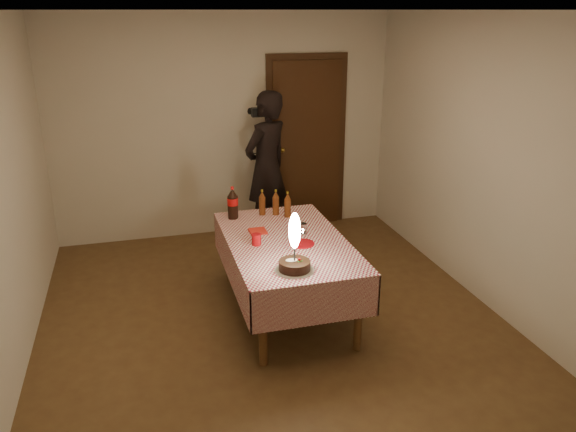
{
  "coord_description": "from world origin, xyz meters",
  "views": [
    {
      "loc": [
        -1.03,
        -4.26,
        2.6
      ],
      "look_at": [
        0.16,
        0.06,
        0.95
      ],
      "focal_mm": 35.0,
      "sensor_mm": 36.0,
      "label": 1
    }
  ],
  "objects_px": {
    "cola_bottle": "(233,203)",
    "amber_bottle_right": "(288,205)",
    "birthday_cake": "(295,255)",
    "clear_cup": "(303,228)",
    "red_plate": "(302,244)",
    "dining_table": "(286,250)",
    "photographer": "(267,168)",
    "amber_bottle_mid": "(276,203)",
    "amber_bottle_left": "(262,203)",
    "red_cup": "(256,239)"
  },
  "relations": [
    {
      "from": "birthday_cake",
      "to": "amber_bottle_right",
      "type": "distance_m",
      "value": 1.2
    },
    {
      "from": "amber_bottle_left",
      "to": "amber_bottle_right",
      "type": "bearing_deg",
      "value": -28.52
    },
    {
      "from": "red_plate",
      "to": "amber_bottle_right",
      "type": "height_order",
      "value": "amber_bottle_right"
    },
    {
      "from": "amber_bottle_left",
      "to": "red_plate",
      "type": "bearing_deg",
      "value": -78.85
    },
    {
      "from": "amber_bottle_left",
      "to": "cola_bottle",
      "type": "bearing_deg",
      "value": -175.62
    },
    {
      "from": "clear_cup",
      "to": "dining_table",
      "type": "bearing_deg",
      "value": -146.6
    },
    {
      "from": "photographer",
      "to": "amber_bottle_right",
      "type": "bearing_deg",
      "value": -93.55
    },
    {
      "from": "clear_cup",
      "to": "amber_bottle_left",
      "type": "bearing_deg",
      "value": 113.32
    },
    {
      "from": "clear_cup",
      "to": "amber_bottle_right",
      "type": "bearing_deg",
      "value": 92.64
    },
    {
      "from": "dining_table",
      "to": "red_plate",
      "type": "relative_size",
      "value": 7.82
    },
    {
      "from": "clear_cup",
      "to": "amber_bottle_left",
      "type": "height_order",
      "value": "amber_bottle_left"
    },
    {
      "from": "dining_table",
      "to": "photographer",
      "type": "distance_m",
      "value": 1.78
    },
    {
      "from": "birthday_cake",
      "to": "clear_cup",
      "type": "bearing_deg",
      "value": 68.29
    },
    {
      "from": "clear_cup",
      "to": "amber_bottle_right",
      "type": "relative_size",
      "value": 0.35
    },
    {
      "from": "photographer",
      "to": "red_plate",
      "type": "bearing_deg",
      "value": -94.18
    },
    {
      "from": "clear_cup",
      "to": "cola_bottle",
      "type": "bearing_deg",
      "value": 134.72
    },
    {
      "from": "red_plate",
      "to": "dining_table",
      "type": "bearing_deg",
      "value": 130.19
    },
    {
      "from": "dining_table",
      "to": "photographer",
      "type": "xyz_separation_m",
      "value": [
        0.24,
        1.74,
        0.27
      ]
    },
    {
      "from": "cola_bottle",
      "to": "photographer",
      "type": "distance_m",
      "value": 1.22
    },
    {
      "from": "red_cup",
      "to": "amber_bottle_mid",
      "type": "xyz_separation_m",
      "value": [
        0.35,
        0.69,
        0.07
      ]
    },
    {
      "from": "dining_table",
      "to": "clear_cup",
      "type": "xyz_separation_m",
      "value": [
        0.19,
        0.12,
        0.14
      ]
    },
    {
      "from": "cola_bottle",
      "to": "amber_bottle_left",
      "type": "height_order",
      "value": "cola_bottle"
    },
    {
      "from": "amber_bottle_left",
      "to": "amber_bottle_right",
      "type": "relative_size",
      "value": 1.0
    },
    {
      "from": "cola_bottle",
      "to": "amber_bottle_right",
      "type": "distance_m",
      "value": 0.53
    },
    {
      "from": "amber_bottle_left",
      "to": "photographer",
      "type": "bearing_deg",
      "value": 74.23
    },
    {
      "from": "cola_bottle",
      "to": "amber_bottle_right",
      "type": "height_order",
      "value": "cola_bottle"
    },
    {
      "from": "amber_bottle_mid",
      "to": "birthday_cake",
      "type": "bearing_deg",
      "value": -97.87
    },
    {
      "from": "red_plate",
      "to": "amber_bottle_mid",
      "type": "height_order",
      "value": "amber_bottle_mid"
    },
    {
      "from": "cola_bottle",
      "to": "amber_bottle_mid",
      "type": "distance_m",
      "value": 0.43
    },
    {
      "from": "clear_cup",
      "to": "photographer",
      "type": "height_order",
      "value": "photographer"
    },
    {
      "from": "dining_table",
      "to": "birthday_cake",
      "type": "height_order",
      "value": "birthday_cake"
    },
    {
      "from": "clear_cup",
      "to": "red_plate",
      "type": "bearing_deg",
      "value": -108.85
    },
    {
      "from": "birthday_cake",
      "to": "photographer",
      "type": "xyz_separation_m",
      "value": [
        0.34,
        2.34,
        0.05
      ]
    },
    {
      "from": "red_plate",
      "to": "amber_bottle_right",
      "type": "distance_m",
      "value": 0.7
    },
    {
      "from": "dining_table",
      "to": "photographer",
      "type": "bearing_deg",
      "value": 82.15
    },
    {
      "from": "birthday_cake",
      "to": "amber_bottle_left",
      "type": "relative_size",
      "value": 1.86
    },
    {
      "from": "clear_cup",
      "to": "amber_bottle_mid",
      "type": "bearing_deg",
      "value": 102.11
    },
    {
      "from": "amber_bottle_left",
      "to": "amber_bottle_right",
      "type": "xyz_separation_m",
      "value": [
        0.22,
        -0.12,
        0.0
      ]
    },
    {
      "from": "birthday_cake",
      "to": "amber_bottle_right",
      "type": "xyz_separation_m",
      "value": [
        0.27,
        1.17,
        -0.01
      ]
    },
    {
      "from": "dining_table",
      "to": "clear_cup",
      "type": "height_order",
      "value": "clear_cup"
    },
    {
      "from": "dining_table",
      "to": "red_cup",
      "type": "height_order",
      "value": "red_cup"
    },
    {
      "from": "clear_cup",
      "to": "photographer",
      "type": "relative_size",
      "value": 0.05
    },
    {
      "from": "cola_bottle",
      "to": "photographer",
      "type": "xyz_separation_m",
      "value": [
        0.59,
        1.07,
        0.03
      ]
    },
    {
      "from": "birthday_cake",
      "to": "amber_bottle_left",
      "type": "bearing_deg",
      "value": 88.03
    },
    {
      "from": "dining_table",
      "to": "clear_cup",
      "type": "bearing_deg",
      "value": 33.4
    },
    {
      "from": "birthday_cake",
      "to": "red_plate",
      "type": "xyz_separation_m",
      "value": [
        0.2,
        0.48,
        -0.13
      ]
    },
    {
      "from": "amber_bottle_left",
      "to": "red_cup",
      "type": "bearing_deg",
      "value": -106.85
    },
    {
      "from": "amber_bottle_right",
      "to": "dining_table",
      "type": "bearing_deg",
      "value": -106.37
    },
    {
      "from": "amber_bottle_left",
      "to": "birthday_cake",
      "type": "bearing_deg",
      "value": -91.97
    },
    {
      "from": "amber_bottle_right",
      "to": "photographer",
      "type": "distance_m",
      "value": 1.17
    }
  ]
}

